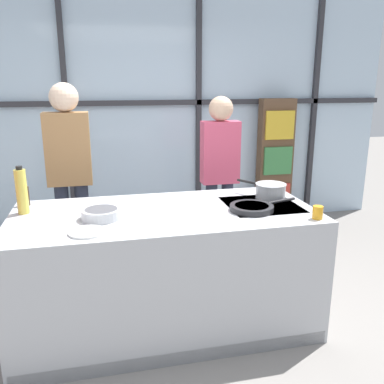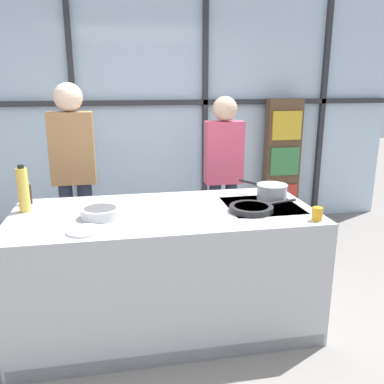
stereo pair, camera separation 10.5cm
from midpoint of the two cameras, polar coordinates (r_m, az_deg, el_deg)
name	(u,v)px [view 2 (the right image)]	position (r m, az deg, el deg)	size (l,w,h in m)	color
ground_plane	(167,323)	(3.27, -2.62, -17.86)	(18.00, 18.00, 0.00)	gray
back_window_wall	(141,114)	(4.95, -6.54, 10.79)	(6.40, 0.10, 2.80)	silver
bookshelf	(282,162)	(5.28, 13.06, 4.06)	(0.44, 0.19, 1.58)	brown
demo_island	(166,269)	(3.04, -2.69, -10.77)	(2.13, 0.97, 0.90)	#B7BABF
spectator_far_left	(73,166)	(3.80, -15.54, 3.51)	(0.39, 0.25, 1.78)	#232838
spectator_center_left	(224,168)	(3.95, 5.22, 3.35)	(0.36, 0.23, 1.65)	#232838
frying_pan	(252,208)	(2.90, 9.45, -2.26)	(0.54, 0.31, 0.04)	#232326
saucepan	(272,191)	(3.19, 12.03, 0.07)	(0.31, 0.39, 0.12)	silver
white_plate	(85,231)	(2.55, -13.70, -5.30)	(0.22, 0.22, 0.01)	white
mixing_bowl	(100,212)	(2.78, -11.68, -2.82)	(0.26, 0.26, 0.07)	silver
oil_bottle	(23,190)	(3.03, -21.70, 0.31)	(0.08, 0.08, 0.33)	#E0CC4C
pepper_grinder	(28,194)	(3.24, -21.13, -0.23)	(0.05, 0.05, 0.17)	#332319
juice_glass_near	(317,214)	(2.81, 18.20, -2.94)	(0.07, 0.07, 0.09)	orange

